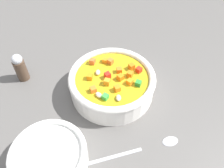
{
  "coord_description": "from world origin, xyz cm",
  "views": [
    {
      "loc": [
        -2.86,
        -36.34,
        43.81
      ],
      "look_at": [
        0.0,
        0.0,
        2.89
      ],
      "focal_mm": 36.37,
      "sensor_mm": 36.0,
      "label": 1
    }
  ],
  "objects_px": {
    "soup_bowl_main": "(112,83)",
    "spoon": "(143,148)",
    "side_bowl_small": "(49,157)",
    "pepper_shaker": "(20,67)"
  },
  "relations": [
    {
      "from": "side_bowl_small",
      "to": "pepper_shaker",
      "type": "xyz_separation_m",
      "value": [
        -0.09,
        0.24,
        0.02
      ]
    },
    {
      "from": "spoon",
      "to": "pepper_shaker",
      "type": "relative_size",
      "value": 2.6
    },
    {
      "from": "soup_bowl_main",
      "to": "pepper_shaker",
      "type": "height_order",
      "value": "pepper_shaker"
    },
    {
      "from": "spoon",
      "to": "pepper_shaker",
      "type": "xyz_separation_m",
      "value": [
        -0.28,
        0.22,
        0.03
      ]
    },
    {
      "from": "soup_bowl_main",
      "to": "spoon",
      "type": "distance_m",
      "value": 0.17
    },
    {
      "from": "soup_bowl_main",
      "to": "spoon",
      "type": "height_order",
      "value": "soup_bowl_main"
    },
    {
      "from": "soup_bowl_main",
      "to": "spoon",
      "type": "bearing_deg",
      "value": -71.8
    },
    {
      "from": "spoon",
      "to": "pepper_shaker",
      "type": "bearing_deg",
      "value": 129.96
    },
    {
      "from": "pepper_shaker",
      "to": "soup_bowl_main",
      "type": "bearing_deg",
      "value": -16.06
    },
    {
      "from": "soup_bowl_main",
      "to": "pepper_shaker",
      "type": "xyz_separation_m",
      "value": [
        -0.23,
        0.07,
        0.01
      ]
    }
  ]
}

